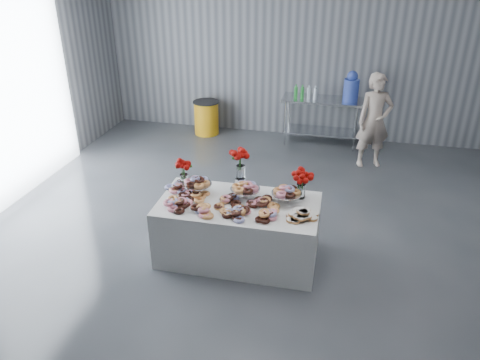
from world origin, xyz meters
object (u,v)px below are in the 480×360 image
(water_jug, at_px, (351,87))
(trash_barrel, at_px, (207,118))
(person, at_px, (374,121))
(display_table, at_px, (238,230))
(prep_table, at_px, (322,113))

(water_jug, bearing_deg, trash_barrel, 180.00)
(person, bearing_deg, trash_barrel, 147.49)
(display_table, relative_size, person, 1.17)
(trash_barrel, bearing_deg, display_table, -67.63)
(display_table, xyz_separation_m, trash_barrel, (-1.64, 3.98, -0.03))
(display_table, height_order, trash_barrel, display_table)
(person, bearing_deg, display_table, -135.30)
(prep_table, distance_m, person, 1.25)
(display_table, height_order, person, person)
(display_table, bearing_deg, prep_table, 80.57)
(display_table, relative_size, water_jug, 3.43)
(display_table, height_order, water_jug, water_jug)
(person, relative_size, trash_barrel, 2.39)
(trash_barrel, bearing_deg, person, -13.90)
(trash_barrel, bearing_deg, prep_table, 0.00)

